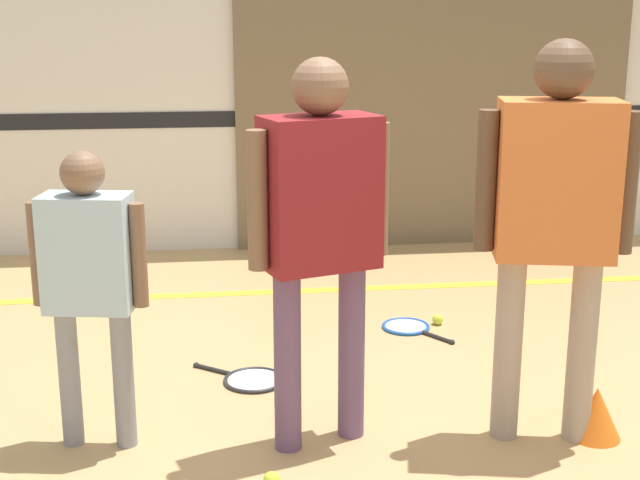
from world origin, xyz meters
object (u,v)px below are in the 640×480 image
at_px(person_student_right, 555,201).
at_px(person_student_left, 89,268).
at_px(tennis_ball_by_spare_racket, 438,319).
at_px(racket_spare_on_floor, 408,327).
at_px(racket_second_spare, 251,379).
at_px(tennis_ball_near_instructor, 271,480).
at_px(person_instructor, 320,213).
at_px(training_cone, 596,413).

bearing_deg(person_student_right, person_student_left, 6.86).
distance_m(person_student_right, tennis_ball_by_spare_racket, 1.80).
bearing_deg(racket_spare_on_floor, racket_second_spare, -91.20).
height_order(racket_second_spare, tennis_ball_near_instructor, tennis_ball_near_instructor).
xyz_separation_m(person_instructor, person_student_left, (-0.96, 0.09, -0.23)).
bearing_deg(person_student_right, person_instructor, 7.13).
relative_size(person_instructor, tennis_ball_by_spare_racket, 25.19).
bearing_deg(tennis_ball_by_spare_racket, training_cone, -77.64).
relative_size(person_student_right, tennis_ball_near_instructor, 26.24).
height_order(person_student_left, tennis_ball_near_instructor, person_student_left).
relative_size(racket_spare_on_floor, tennis_ball_by_spare_racket, 7.65).
bearing_deg(tennis_ball_near_instructor, tennis_ball_by_spare_racket, 57.31).
bearing_deg(tennis_ball_near_instructor, person_instructor, 56.91).
height_order(tennis_ball_near_instructor, tennis_ball_by_spare_racket, same).
relative_size(person_student_left, tennis_ball_near_instructor, 19.59).
relative_size(person_instructor, training_cone, 7.09).
distance_m(person_student_right, tennis_ball_near_instructor, 1.62).
xyz_separation_m(person_student_left, tennis_ball_by_spare_racket, (1.84, 1.30, -0.77)).
bearing_deg(racket_spare_on_floor, person_student_right, -24.04).
relative_size(racket_second_spare, training_cone, 2.28).
height_order(person_student_left, racket_second_spare, person_student_left).
xyz_separation_m(racket_spare_on_floor, racket_second_spare, (-0.96, -0.65, 0.00)).
bearing_deg(person_student_left, tennis_ball_by_spare_racket, 45.25).
bearing_deg(person_student_right, racket_spare_on_floor, -66.95).
bearing_deg(person_student_left, racket_spare_on_floor, 47.12).
height_order(racket_spare_on_floor, training_cone, training_cone).
relative_size(tennis_ball_near_instructor, training_cone, 0.28).
distance_m(racket_second_spare, training_cone, 1.69).
bearing_deg(person_student_left, person_student_right, 5.07).
xyz_separation_m(racket_second_spare, tennis_ball_near_instructor, (0.03, -1.05, 0.02)).
distance_m(racket_second_spare, tennis_ball_near_instructor, 1.05).
bearing_deg(tennis_ball_by_spare_racket, person_instructor, -122.58).
xyz_separation_m(person_student_left, tennis_ball_near_instructor, (0.72, -0.46, -0.77)).
distance_m(person_student_right, racket_second_spare, 1.80).
height_order(racket_spare_on_floor, tennis_ball_near_instructor, tennis_ball_near_instructor).
height_order(person_instructor, racket_second_spare, person_instructor).
xyz_separation_m(racket_second_spare, tennis_ball_by_spare_racket, (1.16, 0.70, 0.02)).
relative_size(person_student_left, tennis_ball_by_spare_racket, 19.59).
height_order(tennis_ball_by_spare_racket, training_cone, training_cone).
relative_size(person_instructor, person_student_right, 0.96).
bearing_deg(training_cone, racket_second_spare, 151.67).
relative_size(racket_spare_on_floor, training_cone, 2.15).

